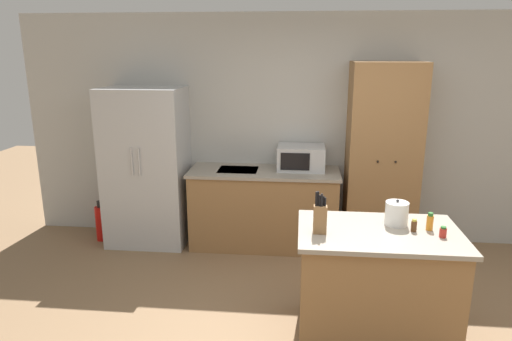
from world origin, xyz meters
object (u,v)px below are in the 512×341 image
Objects in this scene: pantry_cabinet at (382,159)px; knife_block at (320,218)px; kettle at (397,213)px; spice_bottle_short_red at (443,232)px; spice_bottle_tall_dark at (430,222)px; microwave at (301,158)px; spice_bottle_amber_oil at (414,226)px; refrigerator at (147,167)px; fire_extinguisher at (101,223)px.

pantry_cabinet reaches higher than knife_block.
spice_bottle_short_red is at bearing -36.67° from kettle.
pantry_cabinet is 25.35× the size of spice_bottle_short_red.
spice_bottle_tall_dark is 0.15m from spice_bottle_short_red.
spice_bottle_short_red is at bearing 0.57° from knife_block.
knife_block is (0.15, -1.81, -0.02)m from microwave.
knife_block is 3.22× the size of spice_bottle_amber_oil.
microwave is (1.75, 0.10, 0.13)m from refrigerator.
pantry_cabinet reaches higher than kettle.
microwave is at bearing 116.35° from spice_bottle_amber_oil.
spice_bottle_amber_oil is 0.20× the size of fire_extinguisher.
spice_bottle_tall_dark is 1.67× the size of spice_bottle_short_red.
microwave is 2.48m from fire_extinguisher.
pantry_cabinet is 15.15× the size of spice_bottle_tall_dark.
spice_bottle_amber_oil is at bearing -161.86° from spice_bottle_tall_dark.
microwave is at bearing 119.79° from spice_bottle_short_red.
microwave is 5.27× the size of spice_bottle_amber_oil.
kettle is (-0.23, 0.08, 0.03)m from spice_bottle_tall_dark.
microwave reaches higher than fire_extinguisher.
spice_bottle_tall_dark is 0.28× the size of fire_extinguisher.
microwave is 2.08m from spice_bottle_short_red.
pantry_cabinet is 1.55m from kettle.
spice_bottle_amber_oil is (-0.18, 0.09, 0.01)m from spice_bottle_short_red.
refrigerator is 3.69× the size of fire_extinguisher.
knife_block reaches higher than kettle.
spice_bottle_short_red reaches higher than fire_extinguisher.
refrigerator is 3.45× the size of microwave.
spice_bottle_short_red is 0.21m from spice_bottle_amber_oil.
pantry_cabinet is 21.00× the size of spice_bottle_amber_oil.
spice_bottle_short_red is 0.17× the size of fire_extinguisher.
refrigerator reaches higher than kettle.
microwave reaches higher than spice_bottle_short_red.
spice_bottle_tall_dark is 0.25m from kettle.
pantry_cabinet is at bearing -3.13° from microwave.
fire_extinguisher is at bearing 153.80° from spice_bottle_short_red.
spice_bottle_short_red is at bearing -65.36° from spice_bottle_tall_dark.
refrigerator is 3.06m from spice_bottle_amber_oil.
knife_block is 0.89m from spice_bottle_short_red.
kettle is (-0.29, 0.22, 0.05)m from spice_bottle_short_red.
microwave is 1.75m from kettle.
pantry_cabinet reaches higher than microwave.
spice_bottle_short_red is (2.79, -1.71, 0.03)m from refrigerator.
knife_block is (1.90, -1.71, 0.11)m from refrigerator.
spice_bottle_amber_oil is (0.70, 0.10, -0.07)m from knife_block.
knife_block reaches higher than fire_extinguisher.
microwave is at bearing 3.24° from refrigerator.
pantry_cabinet is 4.27× the size of fire_extinguisher.
spice_bottle_tall_dark is at bearing -24.76° from fire_extinguisher.
microwave reaches higher than spice_bottle_tall_dark.
microwave reaches higher than kettle.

